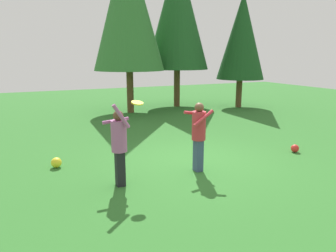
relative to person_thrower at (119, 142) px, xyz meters
name	(u,v)px	position (x,y,z in m)	size (l,w,h in m)	color
ground_plane	(195,162)	(2.27, 0.66, -1.01)	(40.00, 40.00, 0.00)	#2D6B28
person_thrower	(119,142)	(0.00, 0.00, 0.00)	(0.59, 0.50, 1.87)	black
person_catcher	(199,131)	(2.02, 0.08, 0.01)	(0.60, 0.50, 1.72)	#38476B
frisbee	(137,103)	(0.44, 0.02, 0.82)	(0.34, 0.34, 0.08)	yellow
ball_yellow	(56,163)	(-1.20, 1.77, -0.88)	(0.27, 0.27, 0.27)	yellow
ball_red	(295,148)	(5.42, 0.21, -0.90)	(0.23, 0.23, 0.23)	red
tree_right	(177,12)	(5.95, 9.42, 4.10)	(3.42, 3.42, 8.17)	brown
tree_center	(128,5)	(2.96, 8.64, 4.15)	(3.45, 3.45, 8.25)	brown
tree_far_right	(242,37)	(8.99, 7.74, 2.80)	(2.56, 2.56, 6.11)	brown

